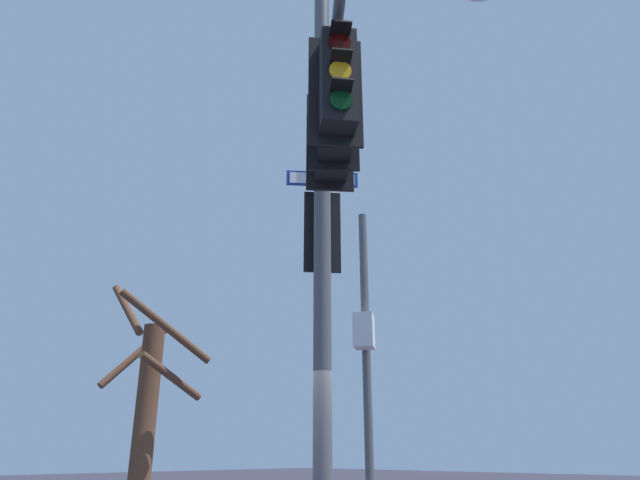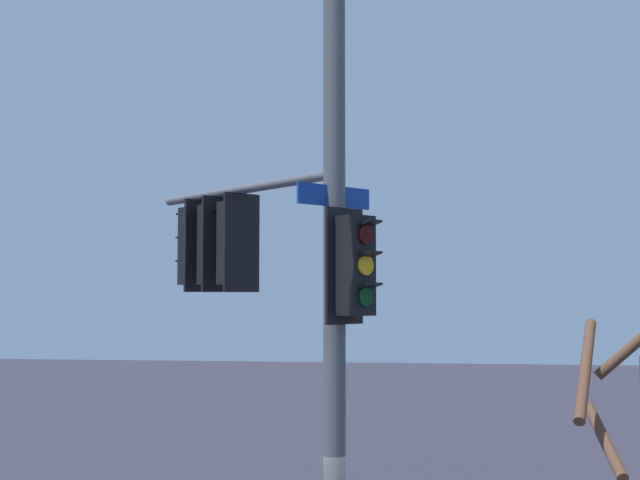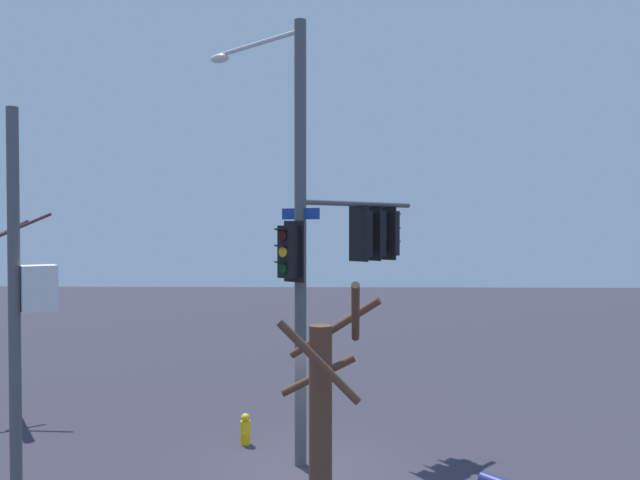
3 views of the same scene
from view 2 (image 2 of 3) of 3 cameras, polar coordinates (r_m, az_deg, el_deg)
The scene contains 1 object.
main_signal_pole_assembly at distance 9.91m, azimuth -2.87°, elevation 0.81°, with size 3.35×5.05×9.53m.
Camera 2 is at (-0.63, 9.36, 4.34)m, focal length 45.87 mm.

